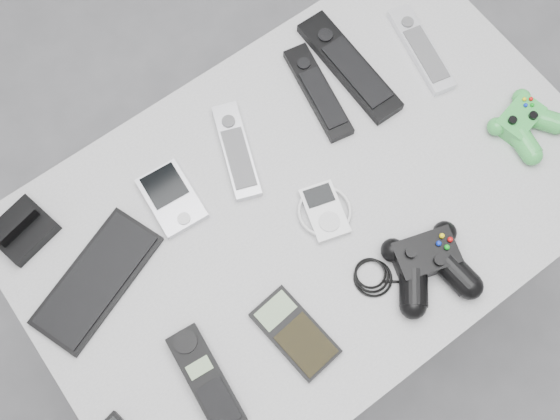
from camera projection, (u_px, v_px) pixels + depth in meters
floor at (328, 281)px, 1.82m from camera, size 3.50×3.50×0.00m
desk at (308, 215)px, 1.22m from camera, size 1.03×0.66×0.69m
pda_keyboard at (97, 280)px, 1.11m from camera, size 0.26×0.18×0.01m
dock_bracket at (20, 228)px, 1.12m from camera, size 0.11×0.10×0.05m
pda at (171, 198)px, 1.15m from camera, size 0.09×0.13×0.02m
remote_silver_a at (236, 150)px, 1.18m from camera, size 0.11×0.19×0.02m
remote_black_a at (318, 92)px, 1.22m from camera, size 0.08×0.21×0.02m
remote_black_b at (349, 66)px, 1.24m from camera, size 0.06×0.25×0.02m
remote_silver_b at (421, 49)px, 1.25m from camera, size 0.09×0.20×0.02m
cordless_handset at (206, 379)px, 1.05m from camera, size 0.07×0.18×0.03m
calculator at (295, 333)px, 1.08m from camera, size 0.09×0.16×0.01m
mp3_player at (325, 211)px, 1.15m from camera, size 0.12×0.13×0.02m
controller_black at (429, 263)px, 1.10m from camera, size 0.29×0.22×0.05m
controller_green at (525, 122)px, 1.19m from camera, size 0.14×0.15×0.04m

